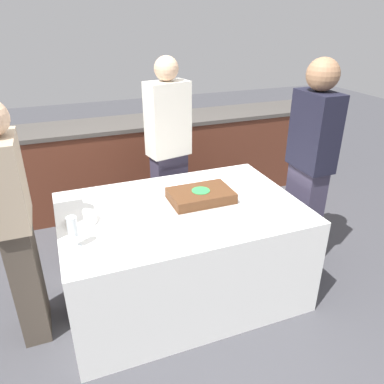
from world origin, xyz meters
TOP-DOWN VIEW (x-y plane):
  - ground_plane at (0.00, 0.00)m, footprint 14.00×14.00m
  - back_counter at (0.00, 1.62)m, footprint 4.40×0.58m
  - dining_table at (0.00, 0.00)m, footprint 1.64×1.10m
  - cake at (0.16, 0.04)m, footprint 0.48×0.33m
  - plate_stack at (-0.66, 0.03)m, footprint 0.20×0.20m
  - wine_glass at (-0.73, -0.24)m, footprint 0.07×0.07m
  - side_plate_near_cake at (0.17, 0.34)m, footprint 0.19×0.19m
  - utensil_pile at (0.15, -0.42)m, footprint 0.13×0.11m
  - person_cutting_cake at (0.16, 0.77)m, footprint 0.38×0.27m
  - person_seated_left at (-1.04, 0.00)m, footprint 0.20×0.39m
  - person_seated_right at (1.04, 0.00)m, footprint 0.23×0.36m

SIDE VIEW (x-z plane):
  - ground_plane at x=0.00m, z-range 0.00..0.00m
  - dining_table at x=0.00m, z-range 0.00..0.73m
  - back_counter at x=0.00m, z-range 0.00..0.92m
  - side_plate_near_cake at x=0.17m, z-range 0.73..0.74m
  - utensil_pile at x=0.15m, z-range 0.73..0.75m
  - plate_stack at x=-0.66m, z-range 0.73..0.78m
  - cake at x=0.16m, z-range 0.73..0.81m
  - person_seated_left at x=-1.04m, z-range 0.03..1.58m
  - person_cutting_cake at x=0.16m, z-range 0.03..1.68m
  - wine_glass at x=-0.73m, z-range 0.76..0.96m
  - person_seated_right at x=1.04m, z-range 0.05..1.72m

